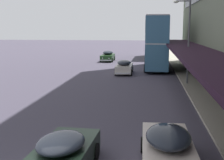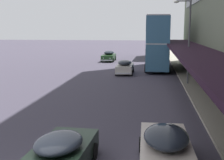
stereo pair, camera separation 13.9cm
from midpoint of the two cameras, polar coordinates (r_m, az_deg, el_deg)
The scene contains 7 objects.
transit_bus_kerbside_front at distance 38.73m, azimuth 8.39°, elevation 7.10°, with size 2.84×10.92×6.42m.
transit_bus_kerbside_rear at distance 54.04m, azimuth 8.50°, elevation 7.55°, with size 2.93×9.76×6.05m.
sedan_trailing_near at distance 11.47m, azimuth 10.11°, elevation -12.19°, with size 1.98×4.75×1.60m.
sedan_oncoming_rear at distance 11.17m, azimuth -9.03°, elevation -13.13°, with size 2.06×4.43×1.43m.
sedan_far_back at distance 47.71m, azimuth -0.50°, elevation 4.42°, with size 1.92×4.89×1.59m.
sedan_second_mid at distance 34.34m, azimuth 2.48°, elevation 2.40°, with size 1.88×4.61×1.55m.
street_lamp at distance 27.98m, azimuth 13.76°, elevation 7.87°, with size 1.50×0.28×7.22m.
Camera 2 is at (3.24, -8.66, 4.99)m, focal length 50.00 mm.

